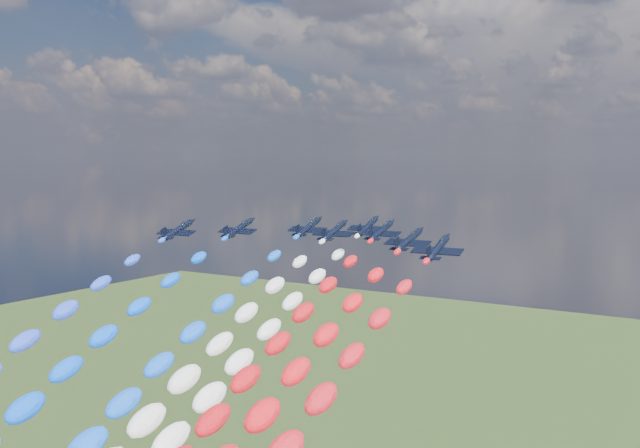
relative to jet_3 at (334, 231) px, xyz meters
The scene contains 11 objects.
jet_0 34.52m from the jet_3, 151.78° to the right, with size 9.21×12.35×2.72m, color black, non-canonical shape.
jet_1 22.16m from the jet_3, 163.23° to the right, with size 9.21×12.35×2.72m, color black, non-canonical shape.
trail_1 77.26m from the jet_3, 107.34° to the right, with size 5.76×118.94×62.50m, color blue, non-canonical shape.
jet_2 10.38m from the jet_3, 155.43° to the left, with size 9.21×12.35×2.72m, color black, non-canonical shape.
trail_2 65.33m from the jet_3, 99.37° to the right, with size 5.76×118.94×62.50m, color blue, non-canonical shape.
jet_3 is the anchor object (origin of this frame).
jet_4 13.66m from the jet_3, 85.88° to the left, with size 9.21×12.35×2.72m, color black, non-canonical shape.
trail_4 56.58m from the jet_3, 88.83° to the right, with size 5.76×118.94×62.50m, color white, non-canonical shape.
jet_5 10.24m from the jet_3, 33.37° to the left, with size 9.21×12.35×2.72m, color black, non-canonical shape.
jet_6 22.55m from the jet_3, 19.22° to the right, with size 9.21×12.35×2.72m, color black, non-canonical shape.
jet_7 35.02m from the jet_3, 27.37° to the right, with size 9.21×12.35×2.72m, color black, non-canonical shape.
Camera 1 is at (84.13, -131.44, 108.25)m, focal length 42.69 mm.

